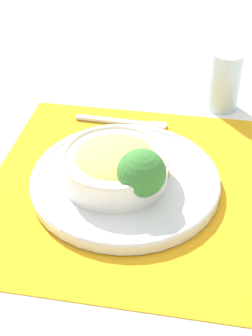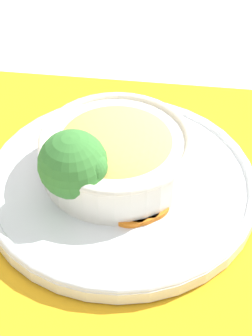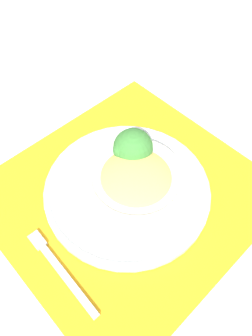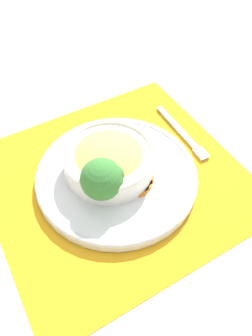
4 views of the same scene
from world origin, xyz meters
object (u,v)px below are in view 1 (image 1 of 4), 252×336
water_glass (224,84)px  bowl (115,164)px  fork (130,123)px  broccoli_floret (142,173)px

water_glass → bowl: bearing=-36.8°
water_glass → fork: (0.08, -0.19, -0.05)m
fork → water_glass: bearing=121.9°
bowl → water_glass: bearing=143.2°
broccoli_floret → fork: size_ratio=0.47×
bowl → water_glass: water_glass is taller
broccoli_floret → water_glass: 0.36m
bowl → broccoli_floret: 0.06m
water_glass → fork: 0.21m
broccoli_floret → water_glass: size_ratio=0.71×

